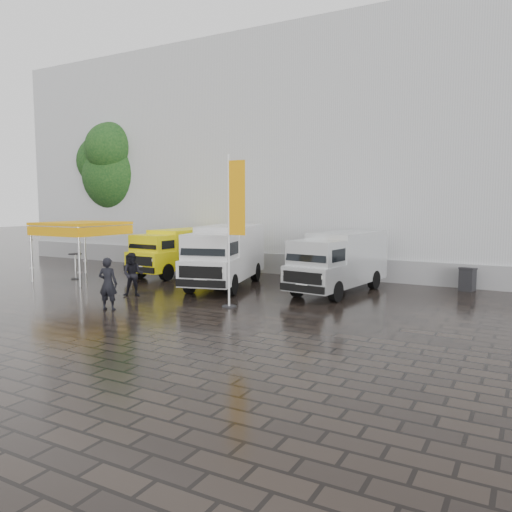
{
  "coord_description": "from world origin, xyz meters",
  "views": [
    {
      "loc": [
        8.68,
        -13.99,
        3.49
      ],
      "look_at": [
        -0.3,
        2.2,
        1.52
      ],
      "focal_mm": 35.0,
      "sensor_mm": 36.0,
      "label": 1
    }
  ],
  "objects_px": {
    "van_silver": "(338,263)",
    "van_yellow": "(175,253)",
    "van_white": "(225,256)",
    "cocktail_table": "(75,266)",
    "person_front": "(108,284)",
    "flagpole": "(233,223)",
    "wheelie_bin": "(467,279)",
    "canopy_tent": "(80,226)",
    "person_tent": "(133,275)"
  },
  "relations": [
    {
      "from": "van_yellow",
      "to": "wheelie_bin",
      "type": "distance_m",
      "value": 13.17
    },
    {
      "from": "van_yellow",
      "to": "person_tent",
      "type": "relative_size",
      "value": 2.92
    },
    {
      "from": "van_yellow",
      "to": "van_silver",
      "type": "relative_size",
      "value": 0.89
    },
    {
      "from": "van_white",
      "to": "van_yellow",
      "type": "bearing_deg",
      "value": 143.03
    },
    {
      "from": "van_white",
      "to": "van_silver",
      "type": "relative_size",
      "value": 1.08
    },
    {
      "from": "cocktail_table",
      "to": "person_front",
      "type": "bearing_deg",
      "value": -33.48
    },
    {
      "from": "cocktail_table",
      "to": "van_yellow",
      "type": "bearing_deg",
      "value": 44.89
    },
    {
      "from": "person_front",
      "to": "person_tent",
      "type": "xyz_separation_m",
      "value": [
        -0.98,
        2.23,
        -0.05
      ]
    },
    {
      "from": "cocktail_table",
      "to": "person_front",
      "type": "distance_m",
      "value": 7.56
    },
    {
      "from": "van_white",
      "to": "flagpole",
      "type": "height_order",
      "value": "flagpole"
    },
    {
      "from": "van_yellow",
      "to": "canopy_tent",
      "type": "distance_m",
      "value": 4.49
    },
    {
      "from": "van_silver",
      "to": "cocktail_table",
      "type": "xyz_separation_m",
      "value": [
        -11.81,
        -2.53,
        -0.58
      ]
    },
    {
      "from": "flagpole",
      "to": "person_tent",
      "type": "distance_m",
      "value": 4.83
    },
    {
      "from": "van_yellow",
      "to": "wheelie_bin",
      "type": "bearing_deg",
      "value": 12.02
    },
    {
      "from": "van_silver",
      "to": "van_yellow",
      "type": "bearing_deg",
      "value": -177.25
    },
    {
      "from": "canopy_tent",
      "to": "person_tent",
      "type": "xyz_separation_m",
      "value": [
        4.88,
        -1.92,
        -1.65
      ]
    },
    {
      "from": "cocktail_table",
      "to": "wheelie_bin",
      "type": "xyz_separation_m",
      "value": [
        16.2,
        5.41,
        -0.12
      ]
    },
    {
      "from": "wheelie_bin",
      "to": "person_front",
      "type": "bearing_deg",
      "value": -122.8
    },
    {
      "from": "person_tent",
      "to": "flagpole",
      "type": "bearing_deg",
      "value": -30.31
    },
    {
      "from": "van_white",
      "to": "person_front",
      "type": "xyz_separation_m",
      "value": [
        -0.87,
        -5.78,
        -0.4
      ]
    },
    {
      "from": "person_tent",
      "to": "canopy_tent",
      "type": "bearing_deg",
      "value": 127.3
    },
    {
      "from": "person_front",
      "to": "canopy_tent",
      "type": "bearing_deg",
      "value": -54.39
    },
    {
      "from": "flagpole",
      "to": "person_front",
      "type": "distance_m",
      "value": 4.57
    },
    {
      "from": "van_yellow",
      "to": "flagpole",
      "type": "bearing_deg",
      "value": -35.7
    },
    {
      "from": "van_silver",
      "to": "canopy_tent",
      "type": "distance_m",
      "value": 11.73
    },
    {
      "from": "van_white",
      "to": "cocktail_table",
      "type": "distance_m",
      "value": 7.38
    },
    {
      "from": "van_yellow",
      "to": "cocktail_table",
      "type": "relative_size",
      "value": 4.06
    },
    {
      "from": "van_white",
      "to": "cocktail_table",
      "type": "bearing_deg",
      "value": 177.94
    },
    {
      "from": "canopy_tent",
      "to": "cocktail_table",
      "type": "height_order",
      "value": "canopy_tent"
    },
    {
      "from": "van_yellow",
      "to": "flagpole",
      "type": "relative_size",
      "value": 0.94
    },
    {
      "from": "canopy_tent",
      "to": "person_front",
      "type": "xyz_separation_m",
      "value": [
        5.86,
        -4.14,
        -1.61
      ]
    },
    {
      "from": "van_white",
      "to": "van_silver",
      "type": "distance_m",
      "value": 4.73
    },
    {
      "from": "person_front",
      "to": "van_silver",
      "type": "bearing_deg",
      "value": -148.58
    },
    {
      "from": "van_white",
      "to": "flagpole",
      "type": "xyz_separation_m",
      "value": [
        2.55,
        -3.48,
        1.58
      ]
    },
    {
      "from": "van_white",
      "to": "flagpole",
      "type": "distance_m",
      "value": 4.59
    },
    {
      "from": "flagpole",
      "to": "cocktail_table",
      "type": "relative_size",
      "value": 4.31
    },
    {
      "from": "van_yellow",
      "to": "person_front",
      "type": "height_order",
      "value": "van_yellow"
    },
    {
      "from": "canopy_tent",
      "to": "flagpole",
      "type": "distance_m",
      "value": 9.46
    },
    {
      "from": "van_yellow",
      "to": "person_front",
      "type": "distance_m",
      "value": 8.0
    },
    {
      "from": "van_white",
      "to": "wheelie_bin",
      "type": "bearing_deg",
      "value": 8.03
    },
    {
      "from": "van_silver",
      "to": "canopy_tent",
      "type": "bearing_deg",
      "value": -159.99
    },
    {
      "from": "van_silver",
      "to": "person_front",
      "type": "height_order",
      "value": "van_silver"
    },
    {
      "from": "flagpole",
      "to": "wheelie_bin",
      "type": "relative_size",
      "value": 5.44
    },
    {
      "from": "flagpole",
      "to": "van_white",
      "type": "bearing_deg",
      "value": 126.17
    },
    {
      "from": "person_front",
      "to": "flagpole",
      "type": "bearing_deg",
      "value": -165.14
    },
    {
      "from": "canopy_tent",
      "to": "wheelie_bin",
      "type": "distance_m",
      "value": 16.79
    },
    {
      "from": "van_silver",
      "to": "van_white",
      "type": "bearing_deg",
      "value": -161.51
    },
    {
      "from": "canopy_tent",
      "to": "person_front",
      "type": "height_order",
      "value": "canopy_tent"
    },
    {
      "from": "van_silver",
      "to": "person_tent",
      "type": "height_order",
      "value": "van_silver"
    },
    {
      "from": "flagpole",
      "to": "cocktail_table",
      "type": "height_order",
      "value": "flagpole"
    }
  ]
}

